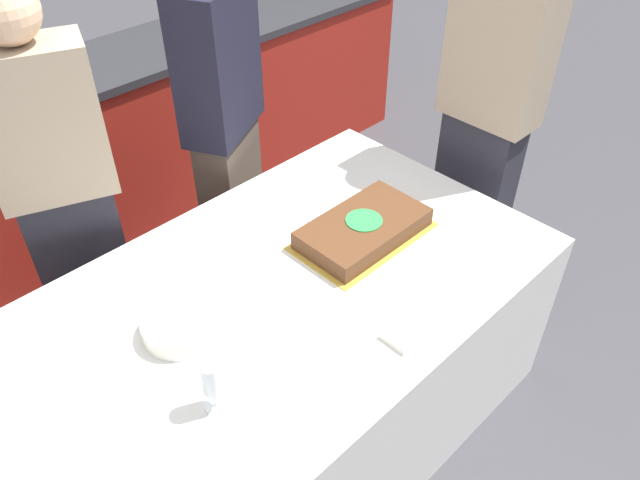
{
  "coord_description": "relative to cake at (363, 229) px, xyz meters",
  "views": [
    {
      "loc": [
        -0.92,
        -1.14,
        2.18
      ],
      "look_at": [
        0.21,
        0.0,
        0.85
      ],
      "focal_mm": 35.0,
      "sensor_mm": 36.0,
      "label": 1
    }
  ],
  "objects": [
    {
      "name": "back_counter",
      "position": [
        -0.42,
        1.64,
        -0.32
      ],
      "size": [
        4.4,
        0.58,
        0.92
      ],
      "color": "#A82319",
      "rests_on": "ground_plane"
    },
    {
      "name": "person_seated_right",
      "position": [
        0.75,
        0.01,
        0.11
      ],
      "size": [
        0.2,
        0.38,
        1.71
      ],
      "rotation": [
        0.0,
        0.0,
        -1.57
      ],
      "color": "#282833",
      "rests_on": "ground_plane"
    },
    {
      "name": "cake",
      "position": [
        0.0,
        0.0,
        0.0
      ],
      "size": [
        0.5,
        0.3,
        0.08
      ],
      "color": "gold",
      "rests_on": "dining_table"
    },
    {
      "name": "person_cutting_cake",
      "position": [
        0.0,
        0.79,
        0.08
      ],
      "size": [
        0.45,
        0.37,
        1.67
      ],
      "rotation": [
        0.0,
        0.0,
        -2.65
      ],
      "color": "#4C4238",
      "rests_on": "ground_plane"
    },
    {
      "name": "wine_glass",
      "position": [
        -0.82,
        -0.21,
        0.08
      ],
      "size": [
        0.07,
        0.07,
        0.18
      ],
      "color": "white",
      "rests_on": "dining_table"
    },
    {
      "name": "person_standing_back",
      "position": [
        -0.72,
        0.79,
        0.07
      ],
      "size": [
        0.43,
        0.32,
        1.65
      ],
      "rotation": [
        0.0,
        0.0,
        2.77
      ],
      "color": "#282833",
      "rests_on": "ground_plane"
    },
    {
      "name": "ground_plane",
      "position": [
        -0.42,
        0.01,
        -0.78
      ],
      "size": [
        14.0,
        14.0,
        0.0
      ],
      "primitive_type": "plane",
      "color": "#424247"
    },
    {
      "name": "dining_table",
      "position": [
        -0.42,
        0.01,
        -0.41
      ],
      "size": [
        1.9,
        1.12,
        0.75
      ],
      "color": "silver",
      "rests_on": "ground_plane"
    },
    {
      "name": "plate_stack",
      "position": [
        -0.74,
        0.08,
        -0.01
      ],
      "size": [
        0.23,
        0.23,
        0.06
      ],
      "color": "white",
      "rests_on": "dining_table"
    },
    {
      "name": "utensil_pile",
      "position": [
        -0.26,
        -0.41,
        -0.03
      ],
      "size": [
        0.13,
        0.1,
        0.02
      ],
      "color": "white",
      "rests_on": "dining_table"
    },
    {
      "name": "side_plate_near_cake",
      "position": [
        -0.04,
        0.27,
        -0.03
      ],
      "size": [
        0.17,
        0.17,
        0.0
      ],
      "color": "white",
      "rests_on": "dining_table"
    }
  ]
}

